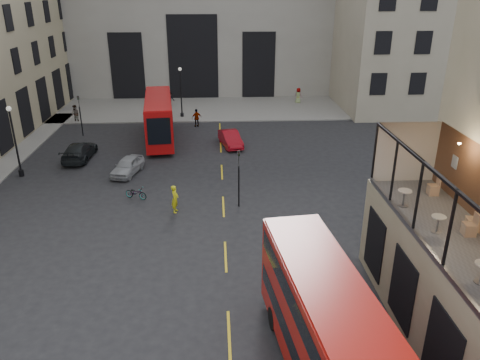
{
  "coord_description": "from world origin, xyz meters",
  "views": [
    {
      "loc": [
        -2.35,
        -15.2,
        13.32
      ],
      "look_at": [
        -1.07,
        9.26,
        3.0
      ],
      "focal_mm": 35.0,
      "sensor_mm": 36.0,
      "label": 1
    }
  ],
  "objects_px": {
    "cafe_table_far": "(404,196)",
    "cafe_chair_b": "(473,223)",
    "car_b": "(230,139)",
    "cafe_chair_c": "(469,228)",
    "bus_near": "(330,335)",
    "bus_far": "(159,117)",
    "traffic_light_near": "(239,172)",
    "pedestrian_a": "(76,114)",
    "cafe_chair_d": "(433,189)",
    "pedestrian_c": "(197,118)",
    "car_c": "(79,151)",
    "pedestrian_d": "(298,96)",
    "street_lamp_a": "(16,146)",
    "traffic_light_far": "(80,111)",
    "street_lamp_b": "(181,96)",
    "car_a": "(127,166)",
    "cafe_table_mid": "(438,222)",
    "pedestrian_b": "(170,99)",
    "cyclist": "(175,199)",
    "bicycle": "(136,193)"
  },
  "relations": [
    {
      "from": "cafe_table_far",
      "to": "cafe_chair_b",
      "type": "bearing_deg",
      "value": -50.4
    },
    {
      "from": "car_b",
      "to": "cafe_chair_c",
      "type": "xyz_separation_m",
      "value": [
        8.16,
        -24.49,
        4.2
      ]
    },
    {
      "from": "bus_near",
      "to": "bus_far",
      "type": "xyz_separation_m",
      "value": [
        -8.83,
        29.07,
        -0.13
      ]
    },
    {
      "from": "traffic_light_near",
      "to": "pedestrian_a",
      "type": "xyz_separation_m",
      "value": [
        -15.8,
        20.56,
        -1.5
      ]
    },
    {
      "from": "bus_far",
      "to": "cafe_chair_d",
      "type": "height_order",
      "value": "cafe_chair_d"
    },
    {
      "from": "cafe_chair_b",
      "to": "bus_far",
      "type": "bearing_deg",
      "value": 119.65
    },
    {
      "from": "traffic_light_near",
      "to": "cafe_chair_b",
      "type": "height_order",
      "value": "cafe_chair_b"
    },
    {
      "from": "cafe_chair_d",
      "to": "pedestrian_c",
      "type": "bearing_deg",
      "value": 113.1
    },
    {
      "from": "pedestrian_c",
      "to": "car_c",
      "type": "bearing_deg",
      "value": 20.59
    },
    {
      "from": "bus_near",
      "to": "cafe_chair_d",
      "type": "relative_size",
      "value": 12.53
    },
    {
      "from": "pedestrian_d",
      "to": "cafe_chair_d",
      "type": "bearing_deg",
      "value": 127.67
    },
    {
      "from": "street_lamp_a",
      "to": "cafe_chair_c",
      "type": "height_order",
      "value": "cafe_chair_c"
    },
    {
      "from": "street_lamp_a",
      "to": "car_c",
      "type": "distance_m",
      "value": 5.18
    },
    {
      "from": "traffic_light_near",
      "to": "cafe_chair_c",
      "type": "xyz_separation_m",
      "value": [
        8.03,
        -12.28,
        2.45
      ]
    },
    {
      "from": "bus_far",
      "to": "traffic_light_far",
      "type": "bearing_deg",
      "value": 166.16
    },
    {
      "from": "street_lamp_b",
      "to": "car_a",
      "type": "relative_size",
      "value": 1.43
    },
    {
      "from": "pedestrian_a",
      "to": "cafe_table_mid",
      "type": "relative_size",
      "value": 2.73
    },
    {
      "from": "cafe_table_far",
      "to": "cafe_chair_d",
      "type": "xyz_separation_m",
      "value": [
        1.76,
        1.06,
        -0.21
      ]
    },
    {
      "from": "cafe_chair_d",
      "to": "car_a",
      "type": "bearing_deg",
      "value": 138.06
    },
    {
      "from": "bus_near",
      "to": "cafe_table_far",
      "type": "bearing_deg",
      "value": 51.26
    },
    {
      "from": "pedestrian_d",
      "to": "cafe_table_mid",
      "type": "height_order",
      "value": "cafe_table_mid"
    },
    {
      "from": "bus_far",
      "to": "cafe_table_far",
      "type": "relative_size",
      "value": 14.19
    },
    {
      "from": "car_c",
      "to": "bus_near",
      "type": "bearing_deg",
      "value": 123.46
    },
    {
      "from": "traffic_light_near",
      "to": "pedestrian_b",
      "type": "bearing_deg",
      "value": 103.89
    },
    {
      "from": "traffic_light_far",
      "to": "car_c",
      "type": "bearing_deg",
      "value": -77.66
    },
    {
      "from": "pedestrian_c",
      "to": "cafe_chair_c",
      "type": "distance_m",
      "value": 33.0
    },
    {
      "from": "car_b",
      "to": "pedestrian_d",
      "type": "distance_m",
      "value": 17.78
    },
    {
      "from": "car_a",
      "to": "cafe_table_mid",
      "type": "relative_size",
      "value": 5.54
    },
    {
      "from": "street_lamp_a",
      "to": "cyclist",
      "type": "distance_m",
      "value": 13.74
    },
    {
      "from": "traffic_light_near",
      "to": "pedestrian_c",
      "type": "distance_m",
      "value": 18.81
    },
    {
      "from": "pedestrian_c",
      "to": "cafe_chair_c",
      "type": "relative_size",
      "value": 2.02
    },
    {
      "from": "traffic_light_near",
      "to": "pedestrian_b",
      "type": "xyz_separation_m",
      "value": [
        -6.7,
        27.12,
        -1.58
      ]
    },
    {
      "from": "traffic_light_near",
      "to": "pedestrian_a",
      "type": "distance_m",
      "value": 25.98
    },
    {
      "from": "cyclist",
      "to": "pedestrian_b",
      "type": "xyz_separation_m",
      "value": [
        -2.67,
        27.69,
        -0.06
      ]
    },
    {
      "from": "pedestrian_b",
      "to": "cafe_chair_c",
      "type": "relative_size",
      "value": 1.89
    },
    {
      "from": "car_a",
      "to": "car_c",
      "type": "height_order",
      "value": "car_c"
    },
    {
      "from": "bicycle",
      "to": "pedestrian_c",
      "type": "height_order",
      "value": "pedestrian_c"
    },
    {
      "from": "traffic_light_near",
      "to": "bus_near",
      "type": "distance_m",
      "value": 15.1
    },
    {
      "from": "cafe_table_far",
      "to": "cafe_chair_d",
      "type": "bearing_deg",
      "value": 31.09
    },
    {
      "from": "bicycle",
      "to": "cafe_table_mid",
      "type": "height_order",
      "value": "cafe_table_mid"
    },
    {
      "from": "traffic_light_far",
      "to": "car_b",
      "type": "distance_m",
      "value": 14.49
    },
    {
      "from": "street_lamp_a",
      "to": "car_c",
      "type": "height_order",
      "value": "street_lamp_a"
    },
    {
      "from": "car_c",
      "to": "cafe_chair_b",
      "type": "bearing_deg",
      "value": 136.37
    },
    {
      "from": "car_a",
      "to": "cafe_table_mid",
      "type": "bearing_deg",
      "value": -35.59
    },
    {
      "from": "car_c",
      "to": "cyclist",
      "type": "height_order",
      "value": "cyclist"
    },
    {
      "from": "street_lamp_a",
      "to": "cafe_table_far",
      "type": "relative_size",
      "value": 7.39
    },
    {
      "from": "traffic_light_far",
      "to": "cafe_table_mid",
      "type": "height_order",
      "value": "cafe_table_mid"
    },
    {
      "from": "pedestrian_d",
      "to": "street_lamp_b",
      "type": "bearing_deg",
      "value": 61.1
    },
    {
      "from": "traffic_light_near",
      "to": "traffic_light_far",
      "type": "height_order",
      "value": "same"
    },
    {
      "from": "traffic_light_far",
      "to": "pedestrian_b",
      "type": "relative_size",
      "value": 2.26
    }
  ]
}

